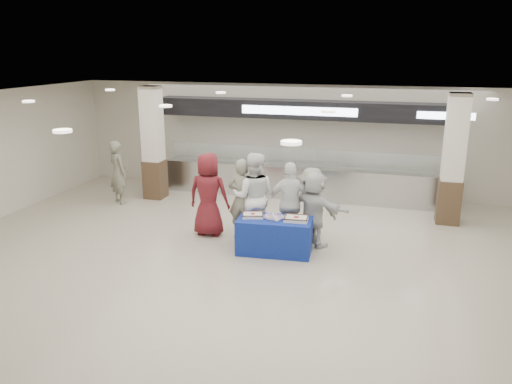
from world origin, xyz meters
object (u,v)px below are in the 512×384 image
(civilian_white, at_px, (314,209))
(cupcake_tray, at_px, (274,217))
(display_table, at_px, (274,236))
(civilian_maroon, at_px, (209,194))
(soldier_b, at_px, (311,205))
(soldier_a, at_px, (242,199))
(soldier_bg, at_px, (118,172))
(sheet_cake_right, at_px, (296,218))
(chef_short, at_px, (291,203))
(chef_tall, at_px, (254,197))
(sheet_cake_left, at_px, (253,215))

(civilian_white, bearing_deg, cupcake_tray, 63.77)
(display_table, relative_size, civilian_maroon, 0.80)
(soldier_b, bearing_deg, display_table, 51.86)
(soldier_a, relative_size, soldier_bg, 1.05)
(sheet_cake_right, distance_m, chef_short, 0.68)
(chef_tall, distance_m, soldier_bg, 4.69)
(civilian_maroon, relative_size, soldier_a, 1.05)
(soldier_b, bearing_deg, soldier_a, 6.10)
(civilian_maroon, distance_m, soldier_b, 2.36)
(display_table, bearing_deg, civilian_maroon, 155.03)
(sheet_cake_right, distance_m, soldier_bg, 5.94)
(sheet_cake_left, relative_size, chef_tall, 0.25)
(cupcake_tray, distance_m, chef_short, 0.67)
(cupcake_tray, bearing_deg, soldier_a, 145.18)
(chef_tall, height_order, soldier_bg, chef_tall)
(soldier_bg, bearing_deg, chef_tall, -168.96)
(sheet_cake_left, relative_size, civilian_white, 0.30)
(cupcake_tray, distance_m, soldier_b, 1.05)
(sheet_cake_left, relative_size, soldier_b, 0.30)
(sheet_cake_left, distance_m, soldier_a, 0.78)
(soldier_a, bearing_deg, civilian_maroon, 2.39)
(soldier_a, distance_m, chef_tall, 0.27)
(cupcake_tray, bearing_deg, soldier_bg, 155.88)
(civilian_white, bearing_deg, soldier_b, -40.80)
(sheet_cake_left, bearing_deg, soldier_a, 123.91)
(sheet_cake_left, height_order, soldier_b, soldier_b)
(civilian_maroon, relative_size, chef_short, 1.06)
(civilian_white, bearing_deg, civilian_maroon, 24.85)
(civilian_white, height_order, soldier_bg, soldier_bg)
(sheet_cake_left, relative_size, soldier_bg, 0.29)
(cupcake_tray, xyz_separation_m, soldier_bg, (-5.01, 2.24, 0.10))
(chef_tall, bearing_deg, soldier_b, 178.51)
(display_table, distance_m, soldier_b, 1.16)
(soldier_b, xyz_separation_m, soldier_bg, (-5.67, 1.42, 0.04))
(sheet_cake_left, relative_size, civilian_maroon, 0.26)
(sheet_cake_left, height_order, civilian_maroon, civilian_maroon)
(sheet_cake_left, xyz_separation_m, soldier_bg, (-4.56, 2.27, 0.09))
(cupcake_tray, height_order, chef_tall, chef_tall)
(civilian_maroon, height_order, civilian_white, civilian_maroon)
(cupcake_tray, bearing_deg, chef_tall, 135.26)
(cupcake_tray, relative_size, soldier_b, 0.26)
(chef_short, relative_size, civilian_white, 1.10)
(chef_tall, xyz_separation_m, soldier_b, (1.27, 0.21, -0.16))
(sheet_cake_left, bearing_deg, civilian_white, 27.90)
(soldier_a, xyz_separation_m, civilian_white, (1.63, 0.00, -0.09))
(chef_short, relative_size, soldier_b, 1.09)
(chef_tall, relative_size, soldier_bg, 1.13)
(civilian_white, bearing_deg, soldier_a, 24.85)
(sheet_cake_right, bearing_deg, soldier_b, 78.21)
(display_table, relative_size, soldier_b, 0.92)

